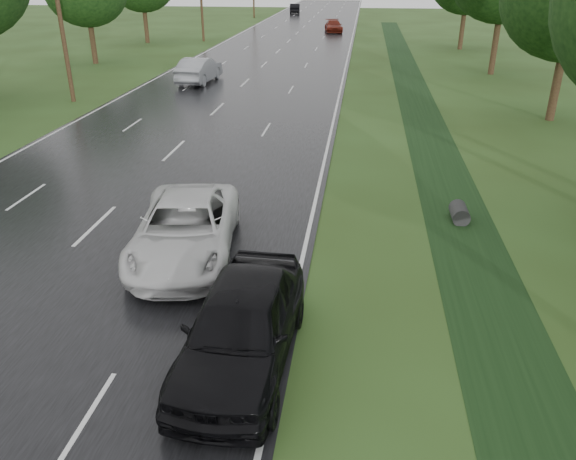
{
  "coord_description": "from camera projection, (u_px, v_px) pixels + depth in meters",
  "views": [
    {
      "loc": [
        8.14,
        -7.2,
        7.51
      ],
      "look_at": [
        6.45,
        5.8,
        1.3
      ],
      "focal_mm": 35.0,
      "sensor_mm": 36.0,
      "label": 1
    }
  ],
  "objects": [
    {
      "name": "center_line",
      "position": [
        273.0,
        56.0,
        50.93
      ],
      "size": [
        0.12,
        180.0,
        0.01
      ],
      "primitive_type": "cube",
      "color": "silver",
      "rests_on": "road"
    },
    {
      "name": "silver_sedan",
      "position": [
        199.0,
        70.0,
        39.04
      ],
      "size": [
        2.14,
        5.28,
        1.71
      ],
      "primitive_type": "imported",
      "rotation": [
        0.0,
        0.0,
        3.08
      ],
      "color": "gray",
      "rests_on": "road"
    },
    {
      "name": "drainage_ditch",
      "position": [
        432.0,
        143.0,
        26.03
      ],
      "size": [
        2.2,
        120.0,
        0.56
      ],
      "color": "black",
      "rests_on": "ground"
    },
    {
      "name": "far_car_red",
      "position": [
        334.0,
        26.0,
        68.66
      ],
      "size": [
        2.63,
        5.02,
        1.39
      ],
      "primitive_type": "imported",
      "rotation": [
        0.0,
        0.0,
        0.15
      ],
      "color": "maroon",
      "rests_on": "road"
    },
    {
      "name": "white_pickup",
      "position": [
        185.0,
        229.0,
        15.65
      ],
      "size": [
        3.51,
        6.16,
        1.62
      ],
      "primitive_type": "imported",
      "rotation": [
        0.0,
        0.0,
        0.15
      ],
      "color": "silver",
      "rests_on": "road"
    },
    {
      "name": "utility_pole_mid",
      "position": [
        59.0,
        10.0,
        31.87
      ],
      "size": [
        1.6,
        0.26,
        10.0
      ],
      "color": "#3A2217",
      "rests_on": "ground"
    },
    {
      "name": "dark_sedan",
      "position": [
        242.0,
        325.0,
        11.32
      ],
      "size": [
        2.28,
        5.28,
        1.77
      ],
      "primitive_type": "imported",
      "rotation": [
        0.0,
        0.0,
        -0.04
      ],
      "color": "black",
      "rests_on": "road"
    },
    {
      "name": "road",
      "position": [
        273.0,
        56.0,
        50.94
      ],
      "size": [
        14.0,
        180.0,
        0.04
      ],
      "primitive_type": "cube",
      "color": "black",
      "rests_on": "ground"
    },
    {
      "name": "edge_stripe_west",
      "position": [
        201.0,
        54.0,
        51.72
      ],
      "size": [
        0.12,
        180.0,
        0.01
      ],
      "primitive_type": "cube",
      "color": "silver",
      "rests_on": "road"
    },
    {
      "name": "edge_stripe_east",
      "position": [
        348.0,
        57.0,
        50.15
      ],
      "size": [
        0.12,
        180.0,
        0.01
      ],
      "primitive_type": "cube",
      "color": "silver",
      "rests_on": "road"
    },
    {
      "name": "far_car_dark",
      "position": [
        295.0,
        8.0,
        95.28
      ],
      "size": [
        2.18,
        4.88,
        1.56
      ],
      "primitive_type": "imported",
      "rotation": [
        0.0,
        0.0,
        3.26
      ],
      "color": "black",
      "rests_on": "road"
    }
  ]
}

